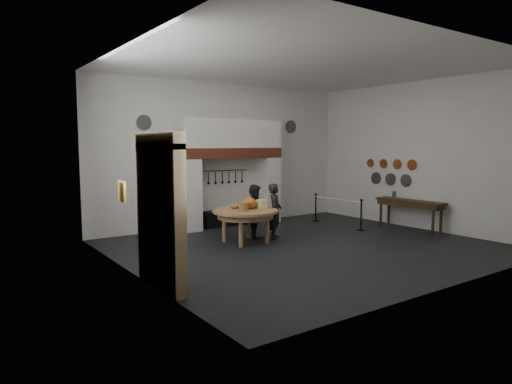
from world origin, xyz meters
TOP-DOWN VIEW (x-y plane):
  - floor at (0.00, 0.00)m, footprint 9.00×8.00m
  - ceiling at (0.00, 0.00)m, footprint 9.00×8.00m
  - wall_back at (0.00, 4.00)m, footprint 9.00×0.02m
  - wall_front at (0.00, -4.00)m, footprint 9.00×0.02m
  - wall_left at (-4.50, 0.00)m, footprint 0.02×8.00m
  - wall_right at (4.50, 0.00)m, footprint 0.02×8.00m
  - chimney_pier_left at (-1.48, 3.65)m, footprint 0.55×0.70m
  - chimney_pier_right at (1.48, 3.65)m, footprint 0.55×0.70m
  - hearth_brick_band at (0.00, 3.65)m, footprint 3.50×0.72m
  - chimney_hood at (0.00, 3.65)m, footprint 3.50×0.70m
  - iron_range at (0.00, 3.72)m, footprint 1.90×0.45m
  - utensil_rail at (0.00, 3.92)m, footprint 1.60×0.02m
  - door_recess at (-4.47, -1.00)m, footprint 0.04×1.10m
  - door_jamb_near at (-4.38, -1.70)m, footprint 0.22×0.30m
  - door_jamb_far at (-4.38, -0.30)m, footprint 0.22×0.30m
  - door_lintel at (-4.38, -1.00)m, footprint 0.22×1.70m
  - wall_plaque at (-4.45, 0.80)m, footprint 0.05×0.34m
  - work_table at (-1.03, 1.27)m, footprint 2.13×2.13m
  - pumpkin at (-0.83, 1.37)m, footprint 0.36×0.36m
  - cheese_block_big at (-0.53, 1.22)m, footprint 0.22×0.22m
  - cheese_block_small at (-0.55, 1.52)m, footprint 0.18×0.18m
  - wicker_basket at (-1.18, 1.12)m, footprint 0.40×0.40m
  - bread_loaf at (-1.13, 1.62)m, footprint 0.31×0.18m
  - visitor_near at (-0.08, 1.24)m, footprint 0.65×0.65m
  - visitor_far at (-0.48, 1.64)m, footprint 0.64×0.78m
  - side_table at (4.10, -0.04)m, footprint 0.55×2.20m
  - pewter_jug at (4.10, 0.56)m, footprint 0.12×0.12m
  - copper_pan_a at (4.46, 0.20)m, footprint 0.03×0.34m
  - copper_pan_b at (4.46, 0.75)m, footprint 0.03×0.32m
  - copper_pan_c at (4.46, 1.30)m, footprint 0.03×0.30m
  - copper_pan_d at (4.46, 1.85)m, footprint 0.03×0.28m
  - pewter_plate_left at (4.46, 0.40)m, footprint 0.03×0.40m
  - pewter_plate_mid at (4.46, 1.00)m, footprint 0.03×0.40m
  - pewter_plate_right at (4.46, 1.60)m, footprint 0.03×0.40m
  - pewter_plate_back_left at (-2.70, 3.96)m, footprint 0.44×0.03m
  - pewter_plate_back_right at (2.70, 3.96)m, footprint 0.44×0.03m
  - barrier_post_near at (2.75, 0.68)m, footprint 0.05×0.05m
  - barrier_post_far at (2.75, 2.68)m, footprint 0.05×0.05m
  - barrier_rope at (2.75, 1.68)m, footprint 0.04×2.00m

SIDE VIEW (x-z plane):
  - floor at x=0.00m, z-range -0.01..0.01m
  - iron_range at x=0.00m, z-range 0.00..0.50m
  - barrier_post_near at x=2.75m, z-range 0.00..0.90m
  - barrier_post_far at x=2.75m, z-range 0.00..0.90m
  - visitor_far at x=-0.48m, z-range 0.00..1.49m
  - visitor_near at x=-0.08m, z-range 0.00..1.52m
  - work_table at x=-1.03m, z-range 0.80..0.88m
  - barrier_rope at x=2.75m, z-range 0.83..0.87m
  - side_table at x=4.10m, z-range 0.84..0.90m
  - bread_loaf at x=-1.13m, z-range 0.87..1.01m
  - cheese_block_small at x=-0.55m, z-range 0.88..1.07m
  - wicker_basket at x=-1.18m, z-range 0.88..1.09m
  - cheese_block_big at x=-0.53m, z-range 0.88..1.11m
  - pewter_jug at x=4.10m, z-range 0.90..1.12m
  - pumpkin at x=-0.83m, z-range 0.88..1.18m
  - chimney_pier_left at x=-1.48m, z-range 0.00..2.15m
  - chimney_pier_right at x=1.48m, z-range 0.00..2.15m
  - door_recess at x=-4.47m, z-range 0.00..2.50m
  - door_jamb_near at x=-4.38m, z-range 0.00..2.60m
  - door_jamb_far at x=-4.38m, z-range 0.00..2.60m
  - pewter_plate_left at x=4.46m, z-range 1.25..1.65m
  - pewter_plate_mid at x=4.46m, z-range 1.25..1.65m
  - pewter_plate_right at x=4.46m, z-range 1.25..1.65m
  - wall_plaque at x=-4.45m, z-range 1.38..1.82m
  - utensil_rail at x=0.00m, z-range 1.74..1.76m
  - copper_pan_b at x=4.46m, z-range 1.79..2.11m
  - copper_pan_d at x=4.46m, z-range 1.81..2.09m
  - copper_pan_a at x=4.46m, z-range 1.78..2.12m
  - copper_pan_c at x=4.46m, z-range 1.80..2.10m
  - wall_back at x=0.00m, z-range 0.00..4.50m
  - wall_front at x=0.00m, z-range 0.00..4.50m
  - wall_left at x=-4.50m, z-range 0.00..4.50m
  - wall_right at x=4.50m, z-range 0.00..4.50m
  - hearth_brick_band at x=0.00m, z-range 2.15..2.47m
  - door_lintel at x=-4.38m, z-range 2.50..2.80m
  - chimney_hood at x=0.00m, z-range 2.47..3.37m
  - pewter_plate_back_left at x=-2.70m, z-range 2.98..3.42m
  - pewter_plate_back_right at x=2.70m, z-range 2.98..3.42m
  - ceiling at x=0.00m, z-range 4.49..4.51m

